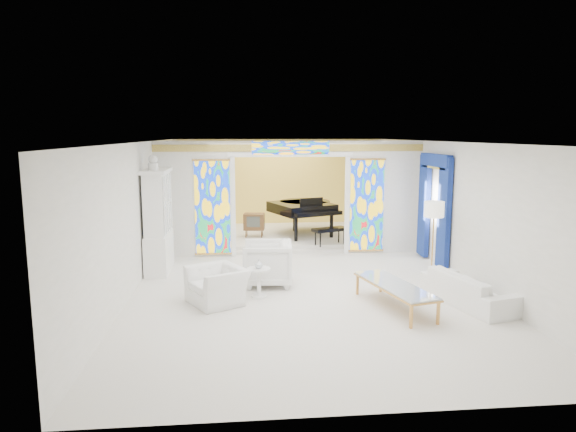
{
  "coord_description": "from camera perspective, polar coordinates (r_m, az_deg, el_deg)",
  "views": [
    {
      "loc": [
        -1.33,
        -11.32,
        3.18
      ],
      "look_at": [
        -0.23,
        0.2,
        1.32
      ],
      "focal_mm": 32.0,
      "sensor_mm": 36.0,
      "label": 1
    }
  ],
  "objects": [
    {
      "name": "side_table",
      "position": [
        10.14,
        -3.26,
        -6.91
      ],
      "size": [
        0.55,
        0.55,
        0.58
      ],
      "rotation": [
        0.0,
        0.0,
        0.21
      ],
      "color": "white",
      "rests_on": "floor"
    },
    {
      "name": "wall_back",
      "position": [
        17.46,
        -1.05,
        3.61
      ],
      "size": [
        7.0,
        0.02,
        3.0
      ],
      "primitive_type": "cube",
      "color": "silver",
      "rests_on": "floor"
    },
    {
      "name": "grand_piano",
      "position": [
        15.45,
        1.81,
        0.93
      ],
      "size": [
        2.19,
        3.31,
        1.18
      ],
      "rotation": [
        0.0,
        0.0,
        0.38
      ],
      "color": "black",
      "rests_on": "alcove_platform"
    },
    {
      "name": "floor_lamp",
      "position": [
        11.52,
        15.91,
        0.3
      ],
      "size": [
        0.45,
        0.45,
        1.74
      ],
      "rotation": [
        0.0,
        0.0,
        0.06
      ],
      "color": "#CB9147",
      "rests_on": "floor"
    },
    {
      "name": "armchair_right",
      "position": [
        10.92,
        -2.32,
        -5.26
      ],
      "size": [
        1.09,
        1.07,
        0.93
      ],
      "primitive_type": "imported",
      "rotation": [
        0.0,
        0.0,
        -1.64
      ],
      "color": "white",
      "rests_on": "floor"
    },
    {
      "name": "blue_drapes",
      "position": [
        13.02,
        15.91,
        1.71
      ],
      "size": [
        0.14,
        1.85,
        2.65
      ],
      "color": "navy",
      "rests_on": "wall_right"
    },
    {
      "name": "wall_front",
      "position": [
        5.74,
        8.31,
        -7.99
      ],
      "size": [
        7.0,
        0.02,
        3.0
      ],
      "primitive_type": "cube",
      "color": "silver",
      "rests_on": "floor"
    },
    {
      "name": "tv_console",
      "position": [
        15.07,
        -3.79,
        -0.64
      ],
      "size": [
        0.64,
        0.48,
        0.69
      ],
      "rotation": [
        0.0,
        0.0,
        -0.14
      ],
      "color": "brown",
      "rests_on": "alcove_platform"
    },
    {
      "name": "gold_curtain_back",
      "position": [
        17.34,
        -1.02,
        3.57
      ],
      "size": [
        6.7,
        0.1,
        2.9
      ],
      "primitive_type": "cube",
      "color": "gold",
      "rests_on": "wall_back"
    },
    {
      "name": "floor",
      "position": [
        11.84,
        1.22,
        -6.46
      ],
      "size": [
        12.0,
        12.0,
        0.0
      ],
      "primitive_type": "plane",
      "color": "silver",
      "rests_on": "ground"
    },
    {
      "name": "ceiling",
      "position": [
        11.4,
        1.27,
        8.22
      ],
      "size": [
        7.0,
        12.0,
        0.02
      ],
      "primitive_type": "cube",
      "color": "white",
      "rests_on": "wall_back"
    },
    {
      "name": "wall_left",
      "position": [
        11.65,
        -16.11,
        0.48
      ],
      "size": [
        0.02,
        12.0,
        3.0
      ],
      "primitive_type": "cube",
      "color": "silver",
      "rests_on": "floor"
    },
    {
      "name": "stained_glass_left",
      "position": [
        13.36,
        -8.39,
        0.94
      ],
      "size": [
        0.9,
        0.04,
        2.4
      ],
      "primitive_type": "cube",
      "color": "gold",
      "rests_on": "partition_wall"
    },
    {
      "name": "vase",
      "position": [
        10.07,
        -3.28,
        -5.34
      ],
      "size": [
        0.17,
        0.17,
        0.17
      ],
      "primitive_type": "imported",
      "rotation": [
        0.0,
        0.0,
        0.02
      ],
      "color": "silver",
      "rests_on": "side_table"
    },
    {
      "name": "coffee_table",
      "position": [
        9.67,
        11.77,
        -7.64
      ],
      "size": [
        1.11,
        2.15,
        0.46
      ],
      "rotation": [
        0.0,
        0.0,
        0.24
      ],
      "color": "silver",
      "rests_on": "floor"
    },
    {
      "name": "alcove_platform",
      "position": [
        15.79,
        -0.51,
        -2.16
      ],
      "size": [
        6.8,
        3.8,
        0.18
      ],
      "primitive_type": "cube",
      "color": "silver",
      "rests_on": "floor"
    },
    {
      "name": "wall_right",
      "position": [
        12.43,
        17.49,
        0.93
      ],
      "size": [
        0.02,
        12.0,
        3.0
      ],
      "primitive_type": "cube",
      "color": "silver",
      "rests_on": "floor"
    },
    {
      "name": "china_cabinet",
      "position": [
        12.23,
        -14.23,
        -0.61
      ],
      "size": [
        0.56,
        1.46,
        2.72
      ],
      "color": "white",
      "rests_on": "floor"
    },
    {
      "name": "stained_glass_right",
      "position": [
        13.76,
        8.74,
        1.17
      ],
      "size": [
        0.9,
        0.04,
        2.4
      ],
      "primitive_type": "cube",
      "color": "gold",
      "rests_on": "partition_wall"
    },
    {
      "name": "partition_wall",
      "position": [
        13.47,
        0.26,
        2.62
      ],
      "size": [
        7.0,
        0.22,
        3.0
      ],
      "color": "silver",
      "rests_on": "floor"
    },
    {
      "name": "armchair_left",
      "position": [
        9.89,
        -7.88,
        -7.64
      ],
      "size": [
        1.32,
        1.37,
        0.68
      ],
      "primitive_type": "imported",
      "rotation": [
        0.0,
        0.0,
        -1.06
      ],
      "color": "white",
      "rests_on": "floor"
    },
    {
      "name": "sofa",
      "position": [
        10.32,
        19.49,
        -7.63
      ],
      "size": [
        1.27,
        2.16,
        0.59
      ],
      "primitive_type": "imported",
      "rotation": [
        0.0,
        0.0,
        1.82
      ],
      "color": "white",
      "rests_on": "floor"
    },
    {
      "name": "stained_glass_transom",
      "position": [
        13.29,
        0.31,
        7.58
      ],
      "size": [
        2.0,
        0.04,
        0.34
      ],
      "primitive_type": "cube",
      "color": "gold",
      "rests_on": "partition_wall"
    },
    {
      "name": "chandelier",
      "position": [
        15.41,
        0.26,
        6.79
      ],
      "size": [
        0.48,
        0.48,
        0.3
      ],
      "primitive_type": "cylinder",
      "color": "#CB9147",
      "rests_on": "ceiling"
    }
  ]
}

